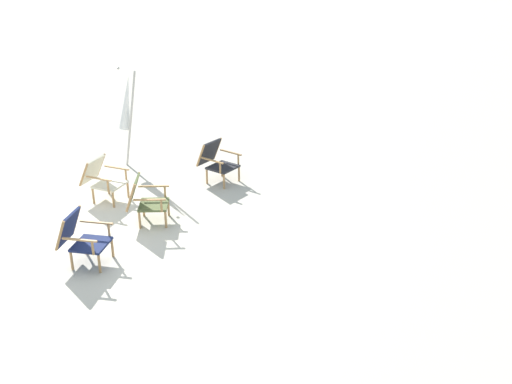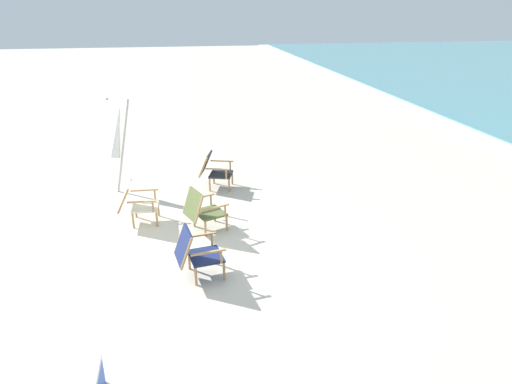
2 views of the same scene
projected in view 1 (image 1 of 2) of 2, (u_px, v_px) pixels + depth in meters
ground_plane at (91, 239)px, 9.65m from camera, size 80.00×80.00×0.00m
beach_chair_front_left at (81, 237)px, 8.82m from camera, size 0.68×0.77×0.81m
beach_chair_front_right at (144, 199)px, 10.04m from camera, size 0.79×0.84×0.82m
beach_chair_far_center at (102, 178)px, 10.90m from camera, size 0.62×0.76×0.79m
beach_chair_back_right at (217, 160)px, 11.72m from camera, size 0.75×0.84×0.80m
umbrella_furled_white at (127, 103)px, 12.04m from camera, size 0.31×0.56×2.09m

